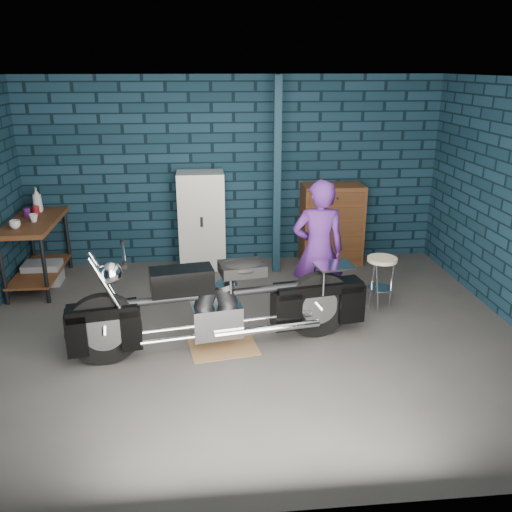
% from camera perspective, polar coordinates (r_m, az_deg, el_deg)
% --- Properties ---
extents(ground, '(6.00, 6.00, 0.00)m').
position_cam_1_polar(ground, '(6.03, -0.66, -8.40)').
color(ground, '#454341').
rests_on(ground, ground).
extents(room_walls, '(6.02, 5.01, 2.71)m').
position_cam_1_polar(room_walls, '(5.95, -1.21, 10.63)').
color(room_walls, '#0F2734').
rests_on(room_walls, ground).
extents(support_post, '(0.10, 0.10, 2.70)m').
position_cam_1_polar(support_post, '(7.47, 2.21, 8.15)').
color(support_post, '#122A39').
rests_on(support_post, ground).
extents(workbench, '(0.60, 1.40, 0.91)m').
position_cam_1_polar(workbench, '(7.77, -21.99, 0.31)').
color(workbench, brown).
rests_on(workbench, ground).
extents(drip_mat, '(0.77, 0.63, 0.01)m').
position_cam_1_polar(drip_mat, '(5.81, -3.46, -9.54)').
color(drip_mat, olive).
rests_on(drip_mat, ground).
extents(motorcycle, '(2.72, 1.13, 1.16)m').
position_cam_1_polar(motorcycle, '(5.55, -3.58, -4.31)').
color(motorcycle, black).
rests_on(motorcycle, ground).
extents(person, '(0.61, 0.41, 1.64)m').
position_cam_1_polar(person, '(6.21, 6.57, 0.58)').
color(person, '#461C6B').
rests_on(person, ground).
extents(storage_bin, '(0.48, 0.34, 0.30)m').
position_cam_1_polar(storage_bin, '(7.90, -21.50, -1.68)').
color(storage_bin, gray).
rests_on(storage_bin, ground).
extents(locker, '(0.66, 0.47, 1.40)m').
position_cam_1_polar(locker, '(7.83, -5.74, 3.72)').
color(locker, silver).
rests_on(locker, ground).
extents(tool_chest, '(0.89, 0.49, 1.18)m').
position_cam_1_polar(tool_chest, '(8.08, 7.99, 3.30)').
color(tool_chest, brown).
rests_on(tool_chest, ground).
extents(shop_stool, '(0.38, 0.38, 0.65)m').
position_cam_1_polar(shop_stool, '(6.73, 12.95, -2.79)').
color(shop_stool, beige).
rests_on(shop_stool, ground).
extents(cup_a, '(0.16, 0.16, 0.10)m').
position_cam_1_polar(cup_a, '(7.31, -24.04, 3.06)').
color(cup_a, beige).
rests_on(cup_a, workbench).
extents(cup_b, '(0.14, 0.14, 0.10)m').
position_cam_1_polar(cup_b, '(7.53, -22.37, 3.73)').
color(cup_b, beige).
rests_on(cup_b, workbench).
extents(mug_purple, '(0.11, 0.11, 0.12)m').
position_cam_1_polar(mug_purple, '(7.80, -22.96, 4.23)').
color(mug_purple, '#571862').
rests_on(mug_purple, workbench).
extents(mug_red, '(0.09, 0.09, 0.12)m').
position_cam_1_polar(mug_red, '(7.87, -22.15, 4.47)').
color(mug_red, maroon).
rests_on(mug_red, workbench).
extents(bottle, '(0.17, 0.17, 0.34)m').
position_cam_1_polar(bottle, '(8.00, -22.05, 5.50)').
color(bottle, gray).
rests_on(bottle, workbench).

